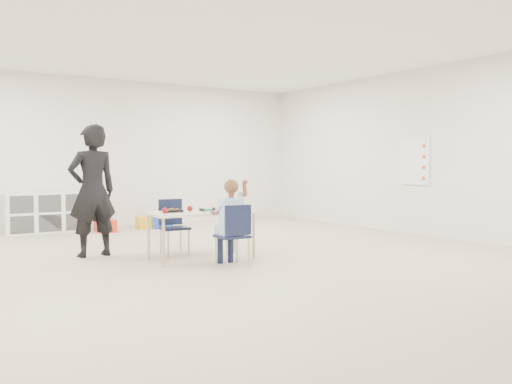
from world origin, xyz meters
TOP-DOWN VIEW (x-y plane):
  - room at (0.00, 0.00)m, footprint 9.00×9.02m
  - table at (-0.18, 0.43)m, footprint 1.36×0.75m
  - chair_near at (-0.07, -0.13)m, footprint 0.37×0.35m
  - chair_far at (-0.30, 0.98)m, footprint 0.37×0.35m
  - child at (-0.07, -0.13)m, footprint 0.52×0.52m
  - lunch_tray_near at (-0.06, 0.45)m, footprint 0.23×0.17m
  - lunch_tray_far at (-0.53, 0.52)m, footprint 0.23×0.17m
  - milk_carton at (-0.15, 0.32)m, footprint 0.07×0.07m
  - bread_roll at (0.06, 0.29)m, footprint 0.09×0.09m
  - apple_near at (-0.30, 0.51)m, footprint 0.07×0.07m
  - apple_far at (-0.69, 0.40)m, footprint 0.07×0.07m
  - cubby_shelf at (-1.20, 4.28)m, footprint 1.40×0.40m
  - rules_poster at (3.98, 0.60)m, footprint 0.02×0.60m
  - adult at (-1.26, 1.39)m, footprint 0.65×0.45m
  - bin_red at (-0.32, 3.84)m, footprint 0.40×0.49m
  - bin_yellow at (0.49, 3.93)m, footprint 0.42×0.50m
  - bin_blue at (0.72, 3.88)m, footprint 0.43×0.53m

SIDE VIEW (x-z plane):
  - bin_red at x=-0.32m, z-range 0.00..0.21m
  - bin_yellow at x=0.49m, z-range 0.00..0.22m
  - bin_blue at x=0.72m, z-range 0.00..0.24m
  - table at x=-0.18m, z-range 0.00..0.61m
  - cubby_shelf at x=-1.20m, z-range 0.00..0.70m
  - chair_near at x=-0.07m, z-range 0.00..0.73m
  - chair_far at x=-0.30m, z-range 0.00..0.73m
  - child at x=-0.07m, z-range 0.00..1.15m
  - lunch_tray_near at x=-0.06m, z-range 0.61..0.64m
  - lunch_tray_far at x=-0.53m, z-range 0.61..0.64m
  - bread_roll at x=0.06m, z-range 0.61..0.67m
  - apple_near at x=-0.30m, z-range 0.61..0.68m
  - apple_far at x=-0.69m, z-range 0.61..0.68m
  - milk_carton at x=-0.15m, z-range 0.61..0.71m
  - adult at x=-1.26m, z-range 0.00..1.71m
  - rules_poster at x=3.98m, z-range 0.85..1.65m
  - room at x=0.00m, z-range 0.00..2.80m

